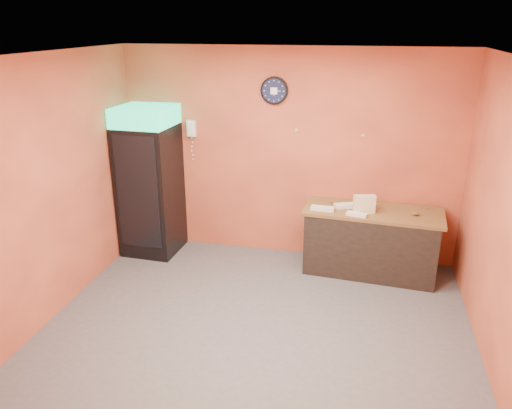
# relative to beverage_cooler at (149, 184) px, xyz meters

# --- Properties ---
(floor) EXTENTS (4.50, 4.50, 0.00)m
(floor) POSITION_rel_beverage_cooler_xyz_m (1.85, -1.60, -1.00)
(floor) COLOR #47474C
(floor) RESTS_ON ground
(back_wall) EXTENTS (4.50, 0.02, 2.80)m
(back_wall) POSITION_rel_beverage_cooler_xyz_m (1.85, 0.40, 0.40)
(back_wall) COLOR #D6643C
(back_wall) RESTS_ON floor
(left_wall) EXTENTS (0.02, 4.00, 2.80)m
(left_wall) POSITION_rel_beverage_cooler_xyz_m (-0.40, -1.60, 0.40)
(left_wall) COLOR #D6643C
(left_wall) RESTS_ON floor
(right_wall) EXTENTS (0.02, 4.00, 2.80)m
(right_wall) POSITION_rel_beverage_cooler_xyz_m (4.10, -1.60, 0.40)
(right_wall) COLOR #D6643C
(right_wall) RESTS_ON floor
(ceiling) EXTENTS (4.50, 4.00, 0.02)m
(ceiling) POSITION_rel_beverage_cooler_xyz_m (1.85, -1.60, 1.80)
(ceiling) COLOR white
(ceiling) RESTS_ON back_wall
(beverage_cooler) EXTENTS (0.75, 0.76, 2.04)m
(beverage_cooler) POSITION_rel_beverage_cooler_xyz_m (0.00, 0.00, 0.00)
(beverage_cooler) COLOR black
(beverage_cooler) RESTS_ON floor
(prep_counter) EXTENTS (1.67, 0.85, 0.81)m
(prep_counter) POSITION_rel_beverage_cooler_xyz_m (3.00, 0.04, -0.59)
(prep_counter) COLOR black
(prep_counter) RESTS_ON floor
(wall_clock) EXTENTS (0.35, 0.06, 0.35)m
(wall_clock) POSITION_rel_beverage_cooler_xyz_m (1.65, 0.37, 1.25)
(wall_clock) COLOR black
(wall_clock) RESTS_ON back_wall
(wall_phone) EXTENTS (0.12, 0.10, 0.22)m
(wall_phone) POSITION_rel_beverage_cooler_xyz_m (0.52, 0.34, 0.72)
(wall_phone) COLOR white
(wall_phone) RESTS_ON back_wall
(butcher_paper) EXTENTS (1.76, 0.86, 0.04)m
(butcher_paper) POSITION_rel_beverage_cooler_xyz_m (3.00, 0.04, -0.17)
(butcher_paper) COLOR brown
(butcher_paper) RESTS_ON prep_counter
(sub_roll_stack) EXTENTS (0.28, 0.15, 0.23)m
(sub_roll_stack) POSITION_rel_beverage_cooler_xyz_m (2.88, -0.08, -0.04)
(sub_roll_stack) COLOR beige
(sub_roll_stack) RESTS_ON butcher_paper
(wrapped_sandwich_left) EXTENTS (0.30, 0.13, 0.04)m
(wrapped_sandwich_left) POSITION_rel_beverage_cooler_xyz_m (2.37, -0.10, -0.13)
(wrapped_sandwich_left) COLOR silver
(wrapped_sandwich_left) RESTS_ON butcher_paper
(wrapped_sandwich_mid) EXTENTS (0.26, 0.15, 0.04)m
(wrapped_sandwich_mid) POSITION_rel_beverage_cooler_xyz_m (2.80, -0.20, -0.13)
(wrapped_sandwich_mid) COLOR silver
(wrapped_sandwich_mid) RESTS_ON butcher_paper
(wrapped_sandwich_right) EXTENTS (0.34, 0.23, 0.04)m
(wrapped_sandwich_right) POSITION_rel_beverage_cooler_xyz_m (2.67, 0.07, -0.13)
(wrapped_sandwich_right) COLOR silver
(wrapped_sandwich_right) RESTS_ON butcher_paper
(kitchen_tool) EXTENTS (0.06, 0.06, 0.06)m
(kitchen_tool) POSITION_rel_beverage_cooler_xyz_m (3.04, 0.11, -0.12)
(kitchen_tool) COLOR silver
(kitchen_tool) RESTS_ON butcher_paper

